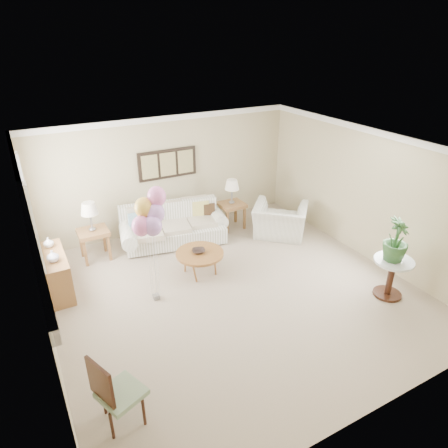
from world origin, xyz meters
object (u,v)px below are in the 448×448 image
(coffee_table, at_px, (200,254))
(accent_chair, at_px, (115,391))
(balloon_cluster, at_px, (150,216))
(sofa, at_px, (174,228))
(armchair, at_px, (280,221))

(coffee_table, bearing_deg, accent_chair, -132.30)
(balloon_cluster, bearing_deg, coffee_table, 20.68)
(sofa, xyz_separation_m, armchair, (2.21, -0.85, 0.03))
(coffee_table, distance_m, accent_chair, 3.33)
(sofa, distance_m, accent_chair, 4.51)
(coffee_table, relative_size, armchair, 0.80)
(balloon_cluster, bearing_deg, accent_chair, -120.69)
(coffee_table, bearing_deg, armchair, 14.20)
(armchair, distance_m, accent_chair, 5.43)
(coffee_table, bearing_deg, sofa, 88.09)
(armchair, relative_size, balloon_cluster, 0.56)
(sofa, bearing_deg, balloon_cluster, -120.29)
(sofa, bearing_deg, coffee_table, -91.91)
(sofa, bearing_deg, armchair, -21.06)
(coffee_table, distance_m, armchair, 2.33)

